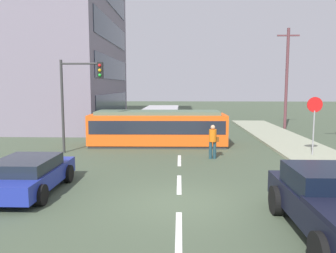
{
  "coord_description": "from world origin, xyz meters",
  "views": [
    {
      "loc": [
        0.02,
        -10.06,
        3.55
      ],
      "look_at": [
        -0.66,
        9.15,
        1.27
      ],
      "focal_mm": 36.45,
      "sensor_mm": 36.0,
      "label": 1
    }
  ],
  "objects_px": {
    "traffic_light_mast": "(78,89)",
    "utility_pole_mid": "(287,77)",
    "pedestrian_crossing": "(213,140)",
    "stop_sign": "(314,114)",
    "city_bus": "(162,118)",
    "streetcar_tram": "(158,128)",
    "parked_sedan_near": "(28,174)"
  },
  "relations": [
    {
      "from": "city_bus",
      "to": "traffic_light_mast",
      "type": "distance_m",
      "value": 9.59
    },
    {
      "from": "city_bus",
      "to": "utility_pole_mid",
      "type": "relative_size",
      "value": 0.66
    },
    {
      "from": "traffic_light_mast",
      "to": "parked_sedan_near",
      "type": "bearing_deg",
      "value": -87.67
    },
    {
      "from": "parked_sedan_near",
      "to": "utility_pole_mid",
      "type": "bearing_deg",
      "value": 52.12
    },
    {
      "from": "streetcar_tram",
      "to": "city_bus",
      "type": "relative_size",
      "value": 1.49
    },
    {
      "from": "pedestrian_crossing",
      "to": "stop_sign",
      "type": "xyz_separation_m",
      "value": [
        5.03,
        0.51,
        1.25
      ]
    },
    {
      "from": "utility_pole_mid",
      "to": "pedestrian_crossing",
      "type": "bearing_deg",
      "value": -120.49
    },
    {
      "from": "stop_sign",
      "to": "utility_pole_mid",
      "type": "bearing_deg",
      "value": 79.52
    },
    {
      "from": "stop_sign",
      "to": "utility_pole_mid",
      "type": "distance_m",
      "value": 12.11
    },
    {
      "from": "streetcar_tram",
      "to": "stop_sign",
      "type": "distance_m",
      "value": 8.64
    },
    {
      "from": "city_bus",
      "to": "utility_pole_mid",
      "type": "distance_m",
      "value": 11.0
    },
    {
      "from": "pedestrian_crossing",
      "to": "traffic_light_mast",
      "type": "distance_m",
      "value": 7.49
    },
    {
      "from": "stop_sign",
      "to": "city_bus",
      "type": "bearing_deg",
      "value": 131.2
    },
    {
      "from": "city_bus",
      "to": "traffic_light_mast",
      "type": "xyz_separation_m",
      "value": [
        -3.94,
        -8.43,
        2.31
      ]
    },
    {
      "from": "city_bus",
      "to": "pedestrian_crossing",
      "type": "xyz_separation_m",
      "value": [
        3.01,
        -9.7,
        -0.16
      ]
    },
    {
      "from": "stop_sign",
      "to": "utility_pole_mid",
      "type": "relative_size",
      "value": 0.35
    },
    {
      "from": "parked_sedan_near",
      "to": "traffic_light_mast",
      "type": "distance_m",
      "value": 7.43
    },
    {
      "from": "streetcar_tram",
      "to": "parked_sedan_near",
      "type": "relative_size",
      "value": 1.94
    },
    {
      "from": "pedestrian_crossing",
      "to": "utility_pole_mid",
      "type": "distance_m",
      "value": 14.59
    },
    {
      "from": "traffic_light_mast",
      "to": "stop_sign",
      "type": "bearing_deg",
      "value": -3.63
    },
    {
      "from": "parked_sedan_near",
      "to": "traffic_light_mast",
      "type": "height_order",
      "value": "traffic_light_mast"
    },
    {
      "from": "streetcar_tram",
      "to": "city_bus",
      "type": "height_order",
      "value": "streetcar_tram"
    },
    {
      "from": "parked_sedan_near",
      "to": "city_bus",
      "type": "bearing_deg",
      "value": 76.54
    },
    {
      "from": "pedestrian_crossing",
      "to": "parked_sedan_near",
      "type": "relative_size",
      "value": 0.4
    },
    {
      "from": "city_bus",
      "to": "streetcar_tram",
      "type": "bearing_deg",
      "value": -89.24
    },
    {
      "from": "pedestrian_crossing",
      "to": "city_bus",
      "type": "bearing_deg",
      "value": 107.26
    },
    {
      "from": "streetcar_tram",
      "to": "stop_sign",
      "type": "relative_size",
      "value": 2.81
    },
    {
      "from": "traffic_light_mast",
      "to": "streetcar_tram",
      "type": "bearing_deg",
      "value": 30.84
    },
    {
      "from": "city_bus",
      "to": "parked_sedan_near",
      "type": "bearing_deg",
      "value": -103.46
    },
    {
      "from": "parked_sedan_near",
      "to": "traffic_light_mast",
      "type": "bearing_deg",
      "value": 92.33
    },
    {
      "from": "pedestrian_crossing",
      "to": "utility_pole_mid",
      "type": "relative_size",
      "value": 0.2
    },
    {
      "from": "traffic_light_mast",
      "to": "utility_pole_mid",
      "type": "distance_m",
      "value": 17.93
    }
  ]
}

